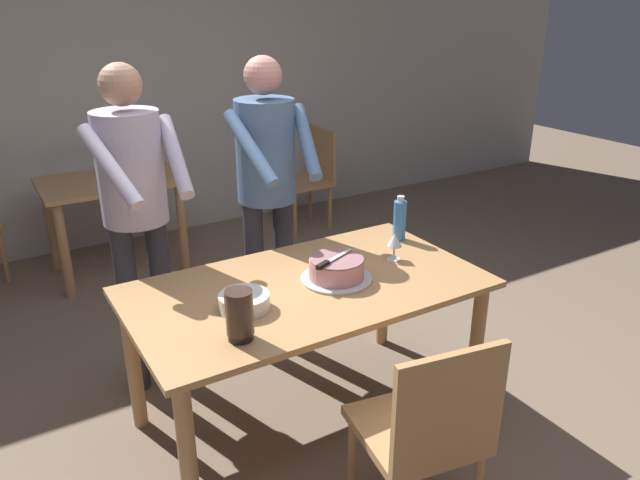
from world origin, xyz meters
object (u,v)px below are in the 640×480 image
(wine_glass_near, at_px, (395,241))
(chair_near_side, at_px, (427,429))
(hurricane_lamp, at_px, (240,315))
(person_cutting_cake, at_px, (267,178))
(cake_knife, at_px, (328,262))
(water_bottle, at_px, (400,220))
(cake_on_platter, at_px, (336,270))
(background_table, at_px, (113,200))
(person_standing_beside, at_px, (135,198))
(main_dining_table, at_px, (307,304))
(background_chair_0, at_px, (310,174))
(plate_stack, at_px, (244,302))

(wine_glass_near, height_order, chair_near_side, chair_near_side)
(hurricane_lamp, height_order, person_cutting_cake, person_cutting_cake)
(cake_knife, relative_size, water_bottle, 1.03)
(cake_on_platter, height_order, water_bottle, water_bottle)
(chair_near_side, bearing_deg, background_table, 97.19)
(cake_knife, xyz_separation_m, background_table, (-0.44, 2.34, -0.29))
(wine_glass_near, relative_size, person_cutting_cake, 0.08)
(person_standing_beside, bearing_deg, background_table, 82.34)
(cake_knife, bearing_deg, hurricane_lamp, -157.17)
(cake_knife, bearing_deg, main_dining_table, 146.08)
(cake_on_platter, bearing_deg, background_table, 102.36)
(person_standing_beside, xyz_separation_m, background_chair_0, (1.98, 1.69, -0.58))
(background_table, relative_size, background_chair_0, 1.11)
(plate_stack, relative_size, wine_glass_near, 1.53)
(plate_stack, bearing_deg, background_table, 90.28)
(chair_near_side, bearing_deg, main_dining_table, 92.29)
(chair_near_side, relative_size, background_table, 0.90)
(water_bottle, bearing_deg, background_table, 117.55)
(main_dining_table, height_order, plate_stack, plate_stack)
(cake_on_platter, xyz_separation_m, hurricane_lamp, (-0.61, -0.26, 0.06))
(wine_glass_near, height_order, person_cutting_cake, person_cutting_cake)
(hurricane_lamp, bearing_deg, person_cutting_cake, 57.72)
(person_cutting_cake, bearing_deg, person_standing_beside, 177.58)
(water_bottle, bearing_deg, hurricane_lamp, -156.74)
(person_standing_beside, bearing_deg, cake_knife, -49.08)
(cake_on_platter, xyz_separation_m, person_cutting_cake, (-0.01, 0.69, 0.27))
(background_table, height_order, background_chair_0, background_chair_0)
(person_standing_beside, bearing_deg, wine_glass_near, -31.84)
(main_dining_table, xyz_separation_m, background_chair_0, (1.41, 2.39, -0.15))
(plate_stack, height_order, background_chair_0, background_chair_0)
(person_standing_beside, bearing_deg, background_chair_0, 40.46)
(water_bottle, bearing_deg, background_chair_0, 72.22)
(plate_stack, xyz_separation_m, hurricane_lamp, (-0.11, -0.22, 0.07))
(chair_near_side, height_order, background_chair_0, same)
(cake_on_platter, height_order, background_chair_0, background_chair_0)
(water_bottle, height_order, hurricane_lamp, water_bottle)
(plate_stack, xyz_separation_m, water_bottle, (1.06, 0.29, 0.08))
(person_cutting_cake, bearing_deg, cake_on_platter, -89.37)
(main_dining_table, height_order, water_bottle, water_bottle)
(main_dining_table, xyz_separation_m, hurricane_lamp, (-0.46, -0.28, 0.21))
(wine_glass_near, bearing_deg, person_standing_beside, 148.16)
(hurricane_lamp, xyz_separation_m, person_cutting_cake, (0.60, 0.95, 0.22))
(background_table, distance_m, background_chair_0, 1.77)
(plate_stack, xyz_separation_m, wine_glass_near, (0.87, 0.09, 0.07))
(cake_knife, bearing_deg, chair_near_side, -93.39)
(hurricane_lamp, distance_m, background_table, 2.58)
(person_cutting_cake, distance_m, background_chair_0, 2.22)
(main_dining_table, bearing_deg, person_cutting_cake, 78.34)
(main_dining_table, relative_size, wine_glass_near, 11.44)
(chair_near_side, relative_size, background_chair_0, 1.00)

